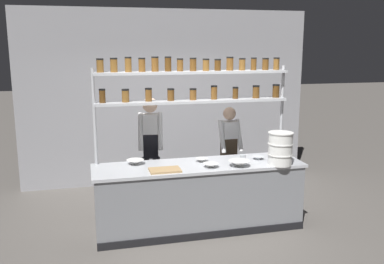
# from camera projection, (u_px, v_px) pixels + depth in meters

# --- Properties ---
(ground_plane) EXTENTS (40.00, 40.00, 0.00)m
(ground_plane) POSITION_uv_depth(u_px,v_px,m) (199.00, 228.00, 5.96)
(ground_plane) COLOR #5B5651
(back_wall) EXTENTS (5.25, 0.12, 3.13)m
(back_wall) POSITION_uv_depth(u_px,v_px,m) (168.00, 97.00, 7.78)
(back_wall) COLOR #939399
(back_wall) RESTS_ON ground_plane
(prep_counter) EXTENTS (2.85, 0.76, 0.92)m
(prep_counter) POSITION_uv_depth(u_px,v_px,m) (199.00, 197.00, 5.87)
(prep_counter) COLOR gray
(prep_counter) RESTS_ON ground_plane
(spice_shelf_unit) EXTENTS (2.73, 0.28, 2.35)m
(spice_shelf_unit) POSITION_uv_depth(u_px,v_px,m) (193.00, 88.00, 5.89)
(spice_shelf_unit) COLOR #B7BABF
(spice_shelf_unit) RESTS_ON ground_plane
(chef_left) EXTENTS (0.39, 0.32, 1.75)m
(chef_left) POSITION_uv_depth(u_px,v_px,m) (151.00, 146.00, 6.40)
(chef_left) COLOR black
(chef_left) RESTS_ON ground_plane
(chef_center) EXTENTS (0.38, 0.29, 1.57)m
(chef_center) POSITION_uv_depth(u_px,v_px,m) (229.00, 150.00, 6.69)
(chef_center) COLOR black
(chef_center) RESTS_ON ground_plane
(container_stack) EXTENTS (0.34, 0.34, 0.44)m
(container_stack) POSITION_uv_depth(u_px,v_px,m) (280.00, 148.00, 5.72)
(container_stack) COLOR white
(container_stack) RESTS_ON prep_counter
(cutting_board) EXTENTS (0.40, 0.26, 0.02)m
(cutting_board) POSITION_uv_depth(u_px,v_px,m) (165.00, 170.00, 5.47)
(cutting_board) COLOR #A88456
(cutting_board) RESTS_ON prep_counter
(prep_bowl_near_left) EXTENTS (0.20, 0.20, 0.06)m
(prep_bowl_near_left) POSITION_uv_depth(u_px,v_px,m) (211.00, 165.00, 5.62)
(prep_bowl_near_left) COLOR silver
(prep_bowl_near_left) RESTS_ON prep_counter
(prep_bowl_center_front) EXTENTS (0.16, 0.16, 0.04)m
(prep_bowl_center_front) POSITION_uv_depth(u_px,v_px,m) (258.00, 158.00, 6.02)
(prep_bowl_center_front) COLOR silver
(prep_bowl_center_front) RESTS_ON prep_counter
(prep_bowl_center_back) EXTENTS (0.29, 0.29, 0.08)m
(prep_bowl_center_back) POSITION_uv_depth(u_px,v_px,m) (239.00, 164.00, 5.67)
(prep_bowl_center_back) COLOR silver
(prep_bowl_center_back) RESTS_ON prep_counter
(prep_bowl_near_right) EXTENTS (0.18, 0.18, 0.05)m
(prep_bowl_near_right) POSITION_uv_depth(u_px,v_px,m) (202.00, 160.00, 5.90)
(prep_bowl_near_right) COLOR silver
(prep_bowl_near_right) RESTS_ON prep_counter
(prep_bowl_far_left) EXTENTS (0.24, 0.24, 0.07)m
(prep_bowl_far_left) POSITION_uv_depth(u_px,v_px,m) (135.00, 162.00, 5.76)
(prep_bowl_far_left) COLOR silver
(prep_bowl_far_left) RESTS_ON prep_counter
(serving_cup_front) EXTENTS (0.08, 0.08, 0.09)m
(serving_cup_front) POSITION_uv_depth(u_px,v_px,m) (243.00, 158.00, 5.93)
(serving_cup_front) COLOR #B2B7BC
(serving_cup_front) RESTS_ON prep_counter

